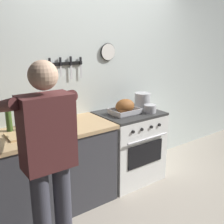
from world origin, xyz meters
The scene contains 15 objects.
ground_plane centered at (0.00, 0.00, 0.00)m, with size 8.00×8.00×0.00m, color #A89E8E.
wall_back centered at (0.00, 1.35, 1.30)m, with size 6.00×0.13×2.60m.
counter_block centered at (-1.20, 0.99, 0.45)m, with size 2.03×0.65×0.90m.
stove centered at (0.22, 0.99, 0.45)m, with size 0.76×0.67×0.90m.
person_cook centered at (-1.15, 0.31, 0.95)m, with size 0.51×0.63×1.66m.
roasting_pan centered at (0.13, 0.97, 0.98)m, with size 0.35×0.26×0.19m.
stock_pot centered at (0.49, 1.05, 1.00)m, with size 0.20×0.20×0.20m.
saucepan centered at (0.42, 0.83, 0.95)m, with size 0.15×0.15×0.10m.
cutting_board centered at (-1.09, 0.96, 0.91)m, with size 0.36×0.24×0.02m, color tan.
bottle_vinegar centered at (-0.51, 1.14, 1.00)m, with size 0.06×0.06×0.25m.
bottle_soy_sauce centered at (-0.92, 1.06, 0.99)m, with size 0.06×0.06×0.21m.
bottle_wine_red centered at (-0.59, 1.23, 1.03)m, with size 0.07×0.07×0.31m.
bottle_olive_oil centered at (-1.18, 1.17, 1.02)m, with size 0.06×0.06×0.29m.
bottle_hot_sauce centered at (-1.02, 1.10, 0.97)m, with size 0.04×0.04×0.18m.
bottle_cooking_oil centered at (-0.84, 1.13, 1.02)m, with size 0.06×0.06×0.28m.
Camera 1 is at (-1.84, -1.46, 1.81)m, focal length 42.71 mm.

